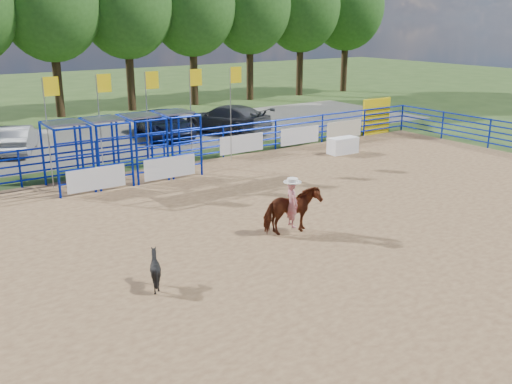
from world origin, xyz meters
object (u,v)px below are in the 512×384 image
(car_d, at_px, (227,119))
(announcer_table, at_px, (343,145))
(car_b, at_px, (18,139))
(car_c, at_px, (165,124))
(calf, at_px, (155,269))
(horse_and_rider, at_px, (292,207))

(car_d, bearing_deg, announcer_table, 83.64)
(car_b, distance_m, car_c, 7.56)
(announcer_table, xyz_separation_m, car_b, (-12.88, 8.92, 0.28))
(calf, relative_size, car_b, 0.21)
(car_d, bearing_deg, horse_and_rider, 45.44)
(horse_and_rider, xyz_separation_m, car_d, (6.60, 14.75, -0.07))
(car_b, xyz_separation_m, car_d, (10.97, -1.30, 0.11))
(announcer_table, height_order, calf, calf)
(horse_and_rider, bearing_deg, car_b, 105.22)
(car_d, bearing_deg, calf, 33.42)
(car_b, bearing_deg, horse_and_rider, 125.83)
(car_d, bearing_deg, car_b, -27.23)
(announcer_table, bearing_deg, car_c, 122.13)
(car_c, distance_m, car_d, 3.53)
(car_c, bearing_deg, calf, -106.66)
(horse_and_rider, distance_m, calf, 5.01)
(horse_and_rider, xyz_separation_m, car_c, (3.18, 15.62, -0.14))
(calf, relative_size, car_c, 0.17)
(calf, distance_m, car_c, 18.47)
(horse_and_rider, height_order, car_d, horse_and_rider)
(car_c, xyz_separation_m, car_d, (3.42, -0.87, 0.07))
(horse_and_rider, height_order, calf, horse_and_rider)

